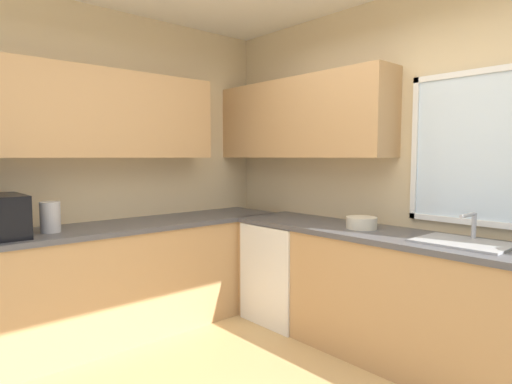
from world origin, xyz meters
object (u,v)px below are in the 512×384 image
(sink_assembly, at_px, (463,242))
(bowl, at_px, (361,223))
(kettle, at_px, (50,217))
(dishwasher, at_px, (287,271))

(sink_assembly, bearing_deg, bowl, -179.46)
(kettle, distance_m, bowl, 2.30)
(sink_assembly, bearing_deg, kettle, -139.60)
(kettle, xyz_separation_m, sink_assembly, (2.15, 1.83, -0.10))
(dishwasher, distance_m, bowl, 0.92)
(dishwasher, xyz_separation_m, sink_assembly, (1.51, 0.04, 0.49))
(dishwasher, distance_m, kettle, 1.99)
(bowl, bearing_deg, sink_assembly, 0.54)
(kettle, bearing_deg, dishwasher, 70.34)
(dishwasher, bearing_deg, bowl, 2.28)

